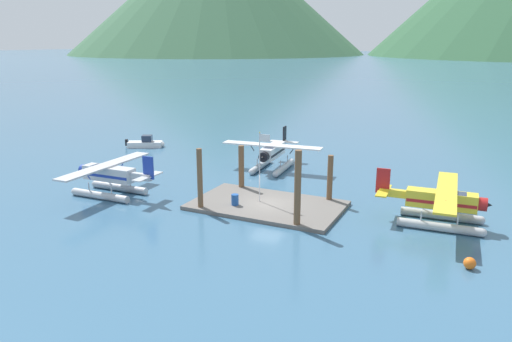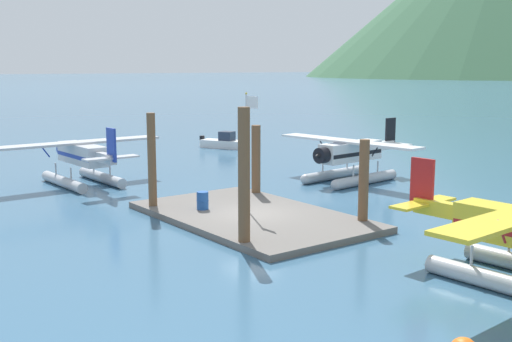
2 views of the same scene
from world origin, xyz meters
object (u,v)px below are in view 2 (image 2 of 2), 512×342
at_px(fuel_drum, 203,201).
at_px(seaplane_white_bow_left, 350,157).
at_px(flagpole, 248,137).
at_px(seaplane_silver_port_aft, 82,160).
at_px(boat_white_open_west, 225,143).

xyz_separation_m(fuel_drum, seaplane_white_bow_left, (-2.20, 12.39, 0.84)).
height_order(flagpole, seaplane_silver_port_aft, flagpole).
bearing_deg(seaplane_white_bow_left, seaplane_silver_port_aft, -123.45).
bearing_deg(fuel_drum, seaplane_silver_port_aft, -172.17).
relative_size(fuel_drum, seaplane_white_bow_left, 0.08).
distance_m(flagpole, seaplane_silver_port_aft, 13.51).
relative_size(flagpole, fuel_drum, 6.51).
height_order(seaplane_white_bow_left, boat_white_open_west, seaplane_white_bow_left).
bearing_deg(flagpole, seaplane_white_bow_left, 109.00).
distance_m(flagpole, seaplane_white_bow_left, 11.56).
bearing_deg(seaplane_white_bow_left, boat_white_open_west, 170.34).
bearing_deg(boat_white_open_west, flagpole, -31.79).
distance_m(flagpole, boat_white_open_west, 26.61).
xyz_separation_m(seaplane_white_bow_left, boat_white_open_west, (-18.74, 3.19, -1.09)).
xyz_separation_m(fuel_drum, boat_white_open_west, (-20.94, 15.58, -0.25)).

